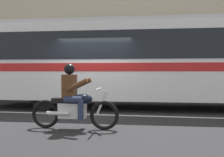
% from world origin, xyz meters
% --- Properties ---
extents(ground_plane, '(60.00, 60.00, 0.00)m').
position_xyz_m(ground_plane, '(0.00, 0.00, 0.00)').
color(ground_plane, black).
extents(sidewalk_curb, '(28.00, 3.80, 0.15)m').
position_xyz_m(sidewalk_curb, '(0.00, 5.10, 0.07)').
color(sidewalk_curb, gray).
rests_on(sidewalk_curb, ground_plane).
extents(lane_center_stripe, '(26.60, 0.14, 0.01)m').
position_xyz_m(lane_center_stripe, '(0.00, -0.60, 0.00)').
color(lane_center_stripe, silver).
rests_on(lane_center_stripe, ground_plane).
extents(office_building_facade, '(28.00, 0.89, 10.71)m').
position_xyz_m(office_building_facade, '(0.00, 7.39, 5.36)').
color(office_building_facade, '#B2A893').
rests_on(office_building_facade, ground_plane).
extents(transit_bus, '(13.47, 3.13, 3.22)m').
position_xyz_m(transit_bus, '(2.31, 1.19, 1.88)').
color(transit_bus, silver).
rests_on(transit_bus, ground_plane).
extents(motorcycle_with_rider, '(2.14, 0.64, 1.56)m').
position_xyz_m(motorcycle_with_rider, '(0.10, -2.68, 0.66)').
color(motorcycle_with_rider, black).
rests_on(motorcycle_with_rider, ground_plane).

